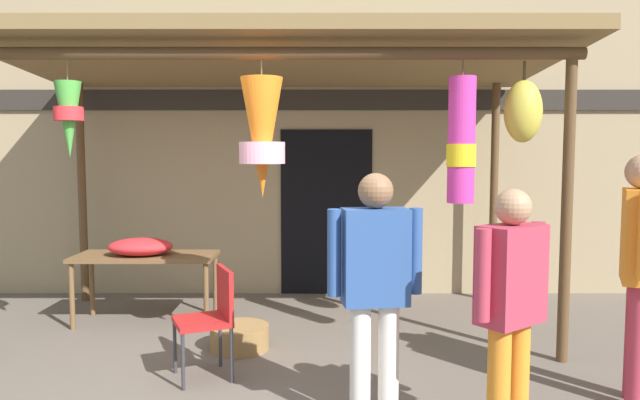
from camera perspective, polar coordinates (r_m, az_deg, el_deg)
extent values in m
plane|color=#60564C|center=(4.84, -9.21, -16.25)|extent=(30.00, 30.00, 0.00)
cube|color=#9E8966|center=(7.17, -5.90, 6.02)|extent=(12.90, 0.25, 3.79)
cube|color=#2D2823|center=(7.05, -6.06, 9.74)|extent=(11.61, 0.04, 0.24)
cube|color=black|center=(7.03, 0.85, -1.23)|extent=(1.10, 0.03, 2.00)
cylinder|color=brown|center=(5.11, 23.31, -0.96)|extent=(0.09, 0.09, 2.51)
cylinder|color=brown|center=(7.21, -22.10, 0.61)|extent=(0.09, 0.09, 2.51)
cylinder|color=brown|center=(6.97, 16.94, 0.62)|extent=(0.09, 0.09, 2.51)
cylinder|color=brown|center=(4.76, -4.35, 14.17)|extent=(4.94, 0.10, 0.10)
cylinder|color=brown|center=(6.73, -2.98, 12.66)|extent=(4.94, 0.10, 0.10)
cube|color=olive|center=(5.75, -3.55, 13.73)|extent=(5.24, 2.48, 0.27)
cylinder|color=brown|center=(5.17, -23.36, 11.56)|extent=(0.01, 0.01, 0.17)
cone|color=green|center=(5.13, -23.22, 7.25)|extent=(0.21, 0.21, 0.61)
cylinder|color=red|center=(5.14, -23.24, 7.79)|extent=(0.23, 0.23, 0.11)
cylinder|color=brown|center=(4.74, -5.54, 12.74)|extent=(0.01, 0.01, 0.14)
cone|color=orange|center=(4.69, -5.48, 6.04)|extent=(0.34, 0.34, 0.96)
cylinder|color=pink|center=(4.69, -5.47, 4.64)|extent=(0.37, 0.37, 0.17)
cylinder|color=brown|center=(4.86, 14.09, 12.46)|extent=(0.01, 0.01, 0.13)
cylinder|color=#D13399|center=(4.82, 13.96, 5.72)|extent=(0.22, 0.22, 1.01)
cylinder|color=yellow|center=(4.82, 13.93, 4.28)|extent=(0.23, 0.23, 0.18)
cylinder|color=#4C3D23|center=(5.08, 19.66, 11.90)|extent=(0.02, 0.02, 0.15)
ellipsoid|color=gold|center=(5.05, 19.56, 8.22)|extent=(0.31, 0.26, 0.51)
cube|color=brown|center=(6.14, -16.51, -5.32)|extent=(1.41, 0.60, 0.04)
cylinder|color=brown|center=(6.20, -22.97, -8.69)|extent=(0.05, 0.05, 0.66)
cylinder|color=brown|center=(5.82, -10.89, -9.27)|extent=(0.05, 0.05, 0.66)
cylinder|color=brown|center=(6.66, -21.26, -7.74)|extent=(0.05, 0.05, 0.66)
cylinder|color=brown|center=(6.30, -10.01, -8.18)|extent=(0.05, 0.05, 0.66)
ellipsoid|color=red|center=(6.09, -16.99, -4.41)|extent=(0.64, 0.45, 0.17)
ellipsoid|color=orange|center=(6.01, -16.25, -4.42)|extent=(0.29, 0.22, 0.12)
cube|color=#AD1E1E|center=(4.60, -11.28, -11.61)|extent=(0.53, 0.53, 0.04)
cube|color=#AD1E1E|center=(4.59, -9.09, -9.04)|extent=(0.19, 0.38, 0.40)
cylinder|color=#333338|center=(4.80, -13.85, -13.69)|extent=(0.03, 0.03, 0.44)
cylinder|color=#333338|center=(4.47, -13.09, -15.10)|extent=(0.03, 0.03, 0.44)
cylinder|color=#333338|center=(4.87, -9.55, -13.37)|extent=(0.03, 0.03, 0.44)
cylinder|color=#333338|center=(4.54, -8.46, -14.71)|extent=(0.03, 0.03, 0.44)
cylinder|color=olive|center=(5.28, -7.67, -13.21)|extent=(0.51, 0.51, 0.21)
cylinder|color=silver|center=(3.76, 4.19, -16.02)|extent=(0.13, 0.13, 0.79)
cylinder|color=silver|center=(3.80, 6.96, -15.83)|extent=(0.13, 0.13, 0.79)
cube|color=#2D5193|center=(3.59, 5.67, -5.55)|extent=(0.43, 0.27, 0.59)
cylinder|color=#2D5193|center=(3.54, 1.63, -5.20)|extent=(0.08, 0.08, 0.53)
cylinder|color=#2D5193|center=(3.65, 9.59, -4.96)|extent=(0.08, 0.08, 0.53)
sphere|color=#896042|center=(3.54, 5.72, 0.90)|extent=(0.22, 0.22, 0.22)
cylinder|color=orange|center=(3.75, 19.06, -16.63)|extent=(0.13, 0.13, 0.75)
cylinder|color=orange|center=(3.61, 17.36, -17.43)|extent=(0.13, 0.13, 0.75)
cube|color=#B23347|center=(3.50, 18.50, -6.95)|extent=(0.45, 0.42, 0.56)
cylinder|color=#B23347|center=(3.70, 20.80, -5.94)|extent=(0.08, 0.08, 0.51)
cylinder|color=#B23347|center=(3.29, 15.93, -7.11)|extent=(0.08, 0.08, 0.51)
sphere|color=tan|center=(3.44, 18.67, -0.65)|extent=(0.21, 0.21, 0.21)
cylinder|color=#B23347|center=(4.71, 28.75, -11.92)|extent=(0.13, 0.13, 0.85)
cylinder|color=#B23347|center=(4.54, 28.94, -12.55)|extent=(0.13, 0.13, 0.85)
cylinder|color=orange|center=(4.72, 28.96, -2.33)|extent=(0.08, 0.08, 0.57)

